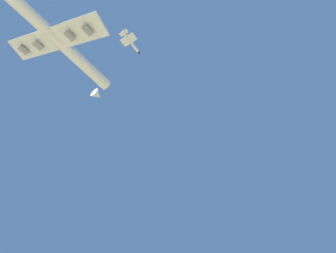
{
  "coord_description": "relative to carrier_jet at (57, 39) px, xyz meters",
  "views": [
    {
      "loc": [
        -59.34,
        83.25,
        2.36
      ],
      "look_at": [
        7.95,
        64.58,
        77.84
      ],
      "focal_mm": 30.05,
      "sensor_mm": 36.0,
      "label": 1
    }
  ],
  "objects": [
    {
      "name": "carrier_jet",
      "position": [
        0.0,
        0.0,
        0.0
      ],
      "size": [
        66.12,
        57.84,
        23.28
      ],
      "rotation": [
        0.26,
        0.0,
        -0.65
      ],
      "color": "white"
    },
    {
      "name": "chase_jet_left_wing",
      "position": [
        -6.89,
        -35.99,
        2.69
      ],
      "size": [
        12.33,
        13.29,
        4.0
      ],
      "rotation": [
        0.0,
        0.0,
        -0.84
      ],
      "color": "silver"
    }
  ]
}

